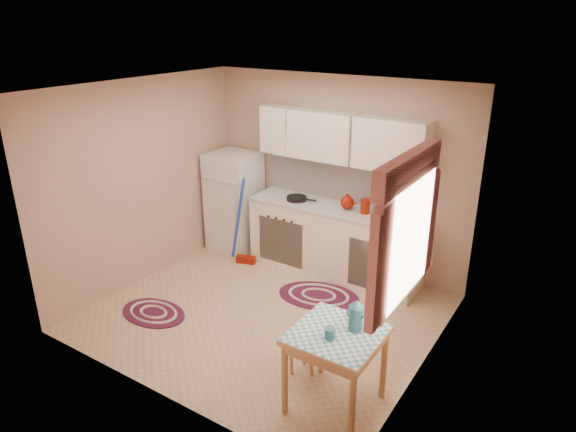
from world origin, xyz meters
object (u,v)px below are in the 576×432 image
object	(u,v)px
fridge	(234,201)
table	(335,369)
stool	(303,352)
base_cabinets	(334,242)

from	to	relation	value
fridge	table	size ratio (longest dim) A/B	1.94
table	stool	xyz separation A→B (m)	(-0.46, 0.23, -0.15)
fridge	table	bearing A→B (deg)	-37.60
base_cabinets	table	size ratio (longest dim) A/B	3.12
base_cabinets	table	bearing A→B (deg)	-61.61
base_cabinets	stool	size ratio (longest dim) A/B	5.36
stool	table	bearing A→B (deg)	-26.51
base_cabinets	stool	xyz separation A→B (m)	(0.71, -1.94, -0.23)
base_cabinets	stool	bearing A→B (deg)	-69.85
base_cabinets	table	world-z (taller)	base_cabinets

